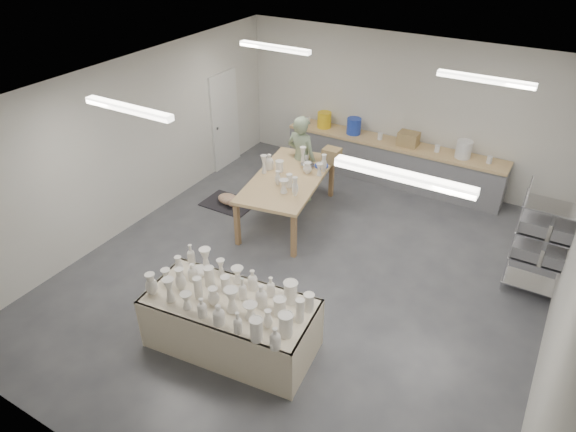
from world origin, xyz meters
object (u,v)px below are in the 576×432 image
Objects in this scene: potter at (301,159)px; red_stool at (307,180)px; work_table at (293,176)px; drying_table at (231,321)px.

potter is 3.97× the size of red_stool.
potter is at bearing 97.39° from work_table.
drying_table is 3.44m from work_table.
drying_table is 5.29× the size of red_stool.
potter is at bearing -90.00° from red_stool.
potter is (-0.21, 0.68, 0.00)m from work_table.
drying_table is at bearing 112.25° from potter.
drying_table is at bearing -74.79° from red_stool.
red_stool is at bearing 98.90° from drying_table.
red_stool is (-0.21, 0.95, -0.58)m from work_table.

